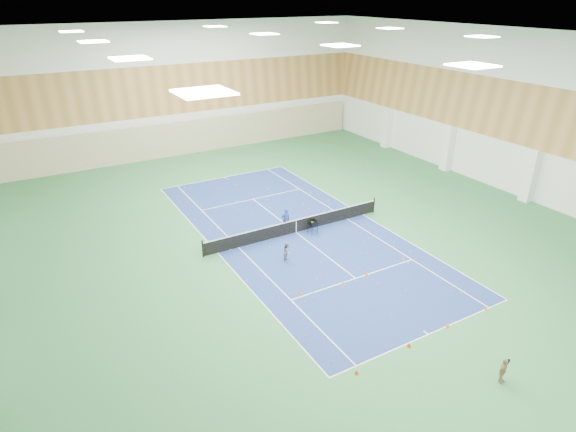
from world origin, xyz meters
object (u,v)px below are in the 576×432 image
(child_court, at_px, (287,252))
(ball_cart, at_px, (313,227))
(tennis_net, at_px, (296,225))
(coach, at_px, (286,219))
(child_apron, at_px, (503,371))

(child_court, relative_size, ball_cart, 1.29)
(tennis_net, height_order, coach, coach)
(tennis_net, height_order, child_court, child_court)
(tennis_net, bearing_deg, ball_cart, -34.03)
(coach, bearing_deg, ball_cart, 142.92)
(child_court, bearing_deg, tennis_net, 7.59)
(tennis_net, distance_m, child_apron, 15.49)
(tennis_net, xyz_separation_m, ball_cart, (0.89, -0.60, -0.09))
(child_court, relative_size, child_apron, 1.05)
(tennis_net, distance_m, child_court, 3.64)
(child_court, xyz_separation_m, ball_cart, (3.17, 2.24, -0.13))
(tennis_net, bearing_deg, child_apron, -88.52)
(tennis_net, height_order, child_apron, child_apron)
(tennis_net, relative_size, coach, 7.94)
(coach, bearing_deg, tennis_net, 131.42)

